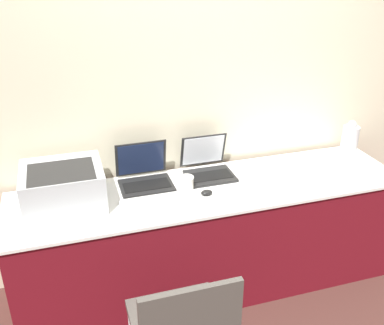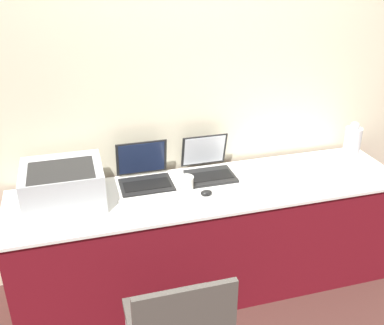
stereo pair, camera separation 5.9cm
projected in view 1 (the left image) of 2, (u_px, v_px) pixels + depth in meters
ground_plane at (225, 312)px, 2.93m from camera, size 14.00×14.00×0.00m
wall_back at (193, 90)px, 2.97m from camera, size 8.00×0.05×2.60m
table at (210, 237)px, 3.03m from camera, size 2.54×0.64×0.77m
printer at (63, 185)px, 2.63m from camera, size 0.47×0.40×0.23m
laptop_left at (144, 176)px, 2.89m from camera, size 0.34×0.29×0.26m
laptop_right at (208, 166)px, 3.02m from camera, size 0.31×0.31×0.25m
external_keyboard at (159, 201)px, 2.70m from camera, size 0.47×0.13×0.02m
coffee_cup at (187, 184)px, 2.81m from camera, size 0.09×0.09×0.10m
mouse at (207, 193)px, 2.77m from camera, size 0.07×0.05×0.03m
metal_pitcher at (350, 140)px, 3.24m from camera, size 0.12×0.12×0.28m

